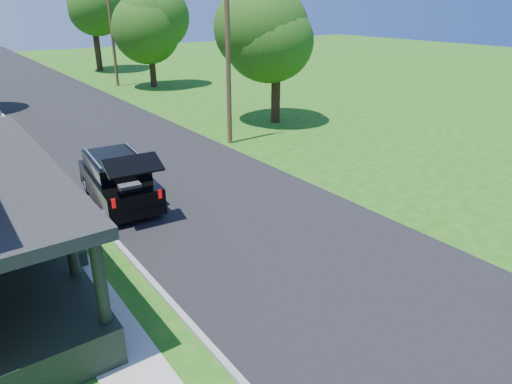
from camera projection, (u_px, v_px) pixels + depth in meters
ground at (358, 292)px, 11.45m from camera, size 140.00×140.00×0.00m
street at (99, 127)px, 26.42m from camera, size 8.00×120.00×0.02m
curb at (23, 139)px, 24.24m from camera, size 0.15×120.00×0.12m
black_suv at (119, 180)px, 16.25m from camera, size 2.26×5.01×2.27m
tree_right_near at (276, 33)px, 25.71m from camera, size 5.83×5.85×7.93m
tree_right_mid at (148, 18)px, 36.91m from camera, size 7.03×6.83×8.39m
tree_right_far at (91, 6)px, 45.57m from camera, size 7.10×6.82×9.53m
utility_pole_near at (228, 54)px, 21.85m from camera, size 1.47×0.25×8.56m
utility_pole_far at (111, 29)px, 37.68m from camera, size 1.53×0.45×9.05m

